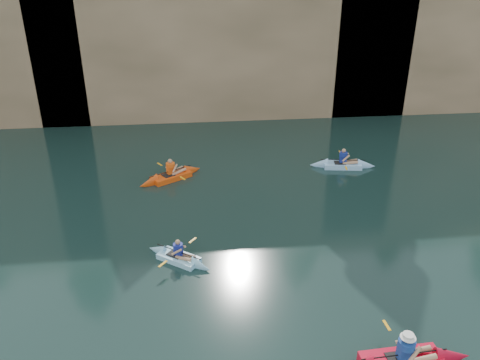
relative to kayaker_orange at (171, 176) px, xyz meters
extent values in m
cube|color=tan|center=(1.66, 17.31, 5.84)|extent=(70.00, 16.00, 12.00)
cube|color=tan|center=(3.66, 9.91, 5.54)|extent=(24.00, 2.40, 11.40)
cube|color=black|center=(-2.34, 9.26, 1.44)|extent=(3.50, 1.00, 3.20)
cube|color=black|center=(11.66, 9.26, 2.09)|extent=(5.00, 1.00, 4.50)
cone|color=red|center=(7.69, -12.44, 0.01)|extent=(1.08, 0.93, 0.88)
cube|color=black|center=(6.15, -12.51, 0.15)|extent=(0.57, 0.57, 0.04)
cube|color=#1B4297|center=(6.30, -12.50, 0.47)|extent=(0.39, 0.26, 0.56)
sphere|color=tan|center=(6.30, -12.50, 0.87)|extent=(0.24, 0.24, 0.24)
cylinder|color=black|center=(6.30, -12.50, 0.32)|extent=(2.35, 0.14, 0.04)
cube|color=#FFAF15|center=(6.25, -11.43, 0.32)|extent=(0.10, 0.42, 0.02)
cylinder|color=white|center=(6.30, -12.50, 0.92)|extent=(0.40, 0.40, 0.11)
cube|color=#E6490E|center=(0.00, 0.00, -0.02)|extent=(2.68, 2.12, 0.29)
cone|color=#E6490E|center=(1.05, 0.67, -0.02)|extent=(1.21, 1.17, 0.79)
cone|color=#E6490E|center=(-1.05, -0.67, -0.02)|extent=(1.21, 1.17, 0.79)
cube|color=black|center=(-0.13, -0.08, 0.10)|extent=(0.73, 0.71, 0.04)
cube|color=#F25A14|center=(0.00, 0.00, 0.41)|extent=(0.43, 0.39, 0.53)
sphere|color=tan|center=(0.00, 0.00, 0.79)|extent=(0.22, 0.22, 0.22)
cylinder|color=black|center=(0.00, 0.00, 0.27)|extent=(1.99, 1.28, 0.04)
cube|color=#FFAF15|center=(-0.57, 0.90, 0.27)|extent=(0.29, 0.40, 0.02)
cube|color=#FFAF15|center=(0.57, -0.90, 0.27)|extent=(0.29, 0.40, 0.02)
cube|color=#98DCFF|center=(0.42, -6.96, -0.04)|extent=(2.09, 1.81, 0.24)
cone|color=#98DCFF|center=(1.21, -7.56, -0.04)|extent=(0.98, 0.97, 0.65)
cone|color=#98DCFF|center=(-0.37, -6.37, -0.04)|extent=(0.98, 0.97, 0.65)
cube|color=black|center=(0.30, -6.87, 0.05)|extent=(0.68, 0.66, 0.04)
cube|color=navy|center=(0.42, -6.96, 0.30)|extent=(0.35, 0.33, 0.43)
sphere|color=tan|center=(0.42, -6.96, 0.61)|extent=(0.18, 0.18, 0.18)
cylinder|color=black|center=(0.42, -6.96, 0.22)|extent=(1.56, 1.19, 0.04)
cube|color=#FFAF15|center=(0.94, -6.27, 0.22)|extent=(0.32, 0.38, 0.02)
cube|color=#FFAF15|center=(-0.10, -7.65, 0.22)|extent=(0.32, 0.38, 0.02)
cube|color=#95CBF9|center=(8.77, 0.45, -0.02)|extent=(2.69, 1.20, 0.28)
cone|color=#95CBF9|center=(9.98, 0.26, -0.02)|extent=(1.03, 0.91, 0.78)
cone|color=#95CBF9|center=(7.56, 0.64, -0.02)|extent=(1.03, 0.91, 0.78)
cube|color=black|center=(8.62, 0.48, 0.09)|extent=(0.62, 0.56, 0.04)
cube|color=navy|center=(8.77, 0.45, 0.39)|extent=(0.38, 0.28, 0.52)
sphere|color=tan|center=(8.77, 0.45, 0.77)|extent=(0.22, 0.22, 0.22)
cylinder|color=black|center=(8.77, 0.45, 0.26)|extent=(2.27, 0.39, 0.04)
cube|color=#FFAF15|center=(8.94, 1.49, 0.26)|extent=(0.14, 0.43, 0.02)
cube|color=#FFAF15|center=(8.61, -0.58, 0.26)|extent=(0.14, 0.43, 0.02)
camera|label=1|loc=(1.07, -20.99, 9.56)|focal=35.00mm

